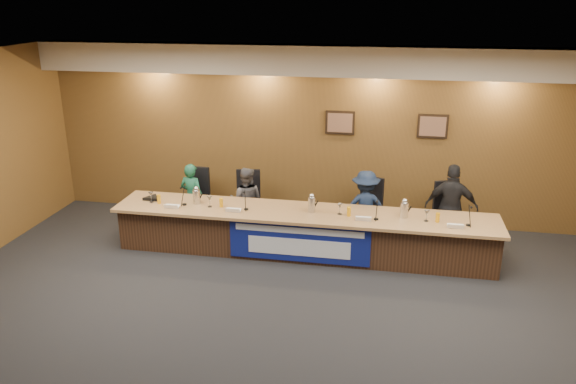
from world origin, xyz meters
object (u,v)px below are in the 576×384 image
(banner, at_px, (299,242))
(office_chair_c, at_px, (365,213))
(panelist_b, at_px, (246,201))
(carafe_left, at_px, (197,197))
(panelist_a, at_px, (192,197))
(dais_body, at_px, (303,234))
(office_chair_b, at_px, (248,205))
(carafe_right, at_px, (404,210))
(panelist_d, at_px, (451,207))
(speakerphone, at_px, (152,198))
(panelist_c, at_px, (365,207))
(office_chair_a, at_px, (194,202))
(carafe_mid, at_px, (312,205))
(office_chair_d, at_px, (449,219))

(banner, distance_m, office_chair_c, 1.50)
(panelist_b, xyz_separation_m, carafe_left, (-0.66, -0.66, 0.26))
(panelist_a, xyz_separation_m, office_chair_c, (3.04, 0.10, -0.13))
(dais_body, xyz_separation_m, office_chair_b, (-1.11, 0.75, 0.13))
(office_chair_b, distance_m, carafe_right, 2.81)
(panelist_b, xyz_separation_m, carafe_right, (2.68, -0.65, 0.27))
(panelist_d, relative_size, speakerphone, 4.53)
(panelist_c, distance_m, speakerphone, 3.58)
(panelist_a, bearing_deg, carafe_right, -178.15)
(office_chair_a, distance_m, carafe_left, 0.91)
(panelist_c, relative_size, carafe_right, 5.18)
(dais_body, height_order, office_chair_b, dais_body)
(banner, height_order, office_chair_c, banner)
(banner, bearing_deg, carafe_mid, 69.45)
(office_chair_d, bearing_deg, panelist_a, 162.06)
(panelist_a, height_order, panelist_d, panelist_d)
(panelist_c, distance_m, office_chair_d, 1.41)
(office_chair_a, bearing_deg, speakerphone, -118.58)
(panelist_d, bearing_deg, speakerphone, 12.95)
(office_chair_b, xyz_separation_m, carafe_right, (2.68, -0.75, 0.39))
(office_chair_d, xyz_separation_m, carafe_left, (-4.11, -0.76, 0.39))
(office_chair_b, bearing_deg, dais_body, -43.18)
(dais_body, relative_size, panelist_a, 4.91)
(dais_body, bearing_deg, panelist_d, 15.50)
(panelist_b, bearing_deg, office_chair_b, -92.92)
(carafe_right, bearing_deg, carafe_mid, -178.45)
(office_chair_a, relative_size, office_chair_c, 1.00)
(panelist_b, bearing_deg, panelist_c, 177.08)
(dais_body, height_order, office_chair_d, dais_body)
(panelist_c, relative_size, carafe_left, 5.39)
(panelist_d, height_order, office_chair_d, panelist_d)
(panelist_a, bearing_deg, panelist_d, -168.05)
(office_chair_c, relative_size, office_chair_d, 1.00)
(office_chair_b, bearing_deg, panelist_c, -11.98)
(office_chair_c, relative_size, speakerphone, 1.50)
(office_chair_b, xyz_separation_m, office_chair_c, (2.06, 0.00, 0.00))
(dais_body, distance_m, carafe_right, 1.65)
(dais_body, xyz_separation_m, carafe_right, (1.57, -0.00, 0.52))
(panelist_c, bearing_deg, carafe_left, 4.51)
(dais_body, relative_size, panelist_d, 4.14)
(panelist_d, distance_m, office_chair_b, 3.46)
(dais_body, distance_m, panelist_c, 1.18)
(banner, xyz_separation_m, panelist_a, (-2.10, 1.06, 0.23))
(panelist_d, bearing_deg, banner, 30.30)
(office_chair_a, bearing_deg, office_chair_b, 5.16)
(office_chair_d, distance_m, carafe_mid, 2.37)
(panelist_d, xyz_separation_m, carafe_mid, (-2.20, -0.69, 0.15))
(dais_body, height_order, carafe_right, carafe_right)
(office_chair_d, bearing_deg, panelist_c, 164.88)
(carafe_mid, xyz_separation_m, speakerphone, (-2.71, 0.08, -0.10))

